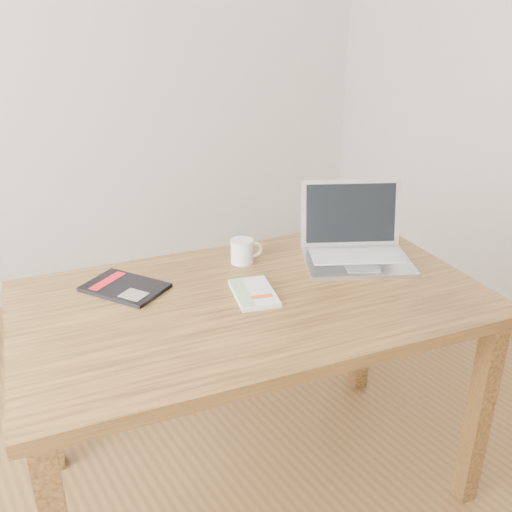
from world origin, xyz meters
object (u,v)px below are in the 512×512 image
white_guidebook (254,293)px  laptop (355,244)px  black_guidebook (125,287)px  coffee_mug (243,251)px  desk (253,321)px

white_guidebook → laptop: bearing=23.7°
black_guidebook → laptop: 0.79m
black_guidebook → coffee_mug: bearing=-33.4°
white_guidebook → black_guidebook: (-0.32, 0.26, -0.00)m
white_guidebook → laptop: (0.45, 0.04, 0.05)m
white_guidebook → coffee_mug: 0.25m
white_guidebook → laptop: laptop is taller
desk → laptop: (0.45, 0.05, 0.14)m
desk → white_guidebook: (0.00, 0.00, 0.10)m
desk → laptop: 0.48m
laptop → black_guidebook: bearing=-166.2°
black_guidebook → laptop: bearing=-44.8°
desk → coffee_mug: 0.28m
white_guidebook → laptop: size_ratio=0.48×
coffee_mug → black_guidebook: bearing=-169.0°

